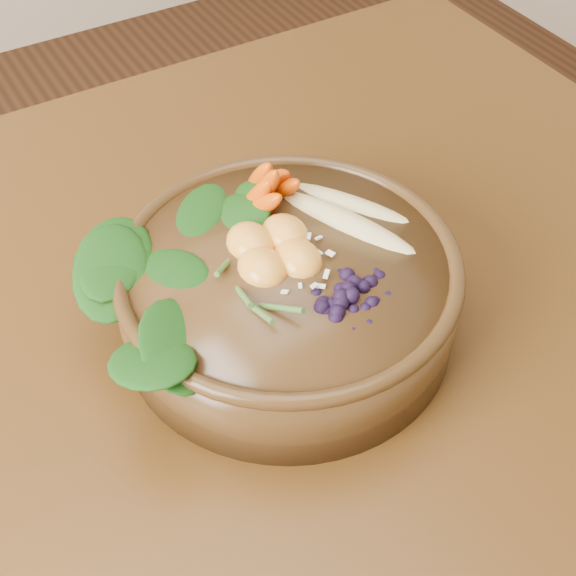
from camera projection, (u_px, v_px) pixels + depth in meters
name	position (u px, v px, depth m)	size (l,w,h in m)	color
dining_table	(64.00, 436.00, 0.82)	(1.60, 0.90, 0.75)	#331C0C
stoneware_bowl	(288.00, 295.00, 0.77)	(0.32, 0.32, 0.09)	#4A3014
kale_heap	(196.00, 237.00, 0.72)	(0.21, 0.19, 0.05)	#174610
carrot_cluster	(262.00, 157.00, 0.77)	(0.07, 0.07, 0.09)	#D74702
banana_halves	(349.00, 200.00, 0.77)	(0.12, 0.18, 0.03)	#E0CC84
mandarin_cluster	(274.00, 237.00, 0.73)	(0.09, 0.10, 0.04)	orange
blueberry_pile	(348.00, 279.00, 0.69)	(0.15, 0.11, 0.04)	black
coconut_flakes	(308.00, 270.00, 0.72)	(0.10, 0.08, 0.01)	white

